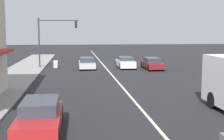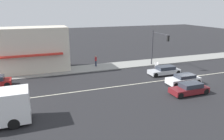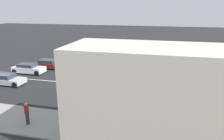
% 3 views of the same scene
% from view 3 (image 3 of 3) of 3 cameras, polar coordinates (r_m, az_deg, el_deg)
% --- Properties ---
extents(ground_plane, '(160.00, 160.00, 0.00)m').
position_cam_3_polar(ground_plane, '(23.96, 6.90, -4.83)').
color(ground_plane, '#232326').
extents(sidewalk_right, '(4.00, 73.00, 0.12)m').
position_cam_3_polar(sidewalk_right, '(15.86, 4.57, -16.26)').
color(sidewalk_right, gray).
rests_on(sidewalk_right, ground).
extents(building_corner_store, '(5.01, 10.52, 6.41)m').
position_cam_3_polar(building_corner_store, '(12.85, 12.49, -8.26)').
color(building_corner_store, beige).
rests_on(building_corner_store, sidewalk_right).
extents(pedestrian, '(0.34, 0.34, 1.71)m').
position_cam_3_polar(pedestrian, '(17.55, -21.36, -10.42)').
color(pedestrian, '#282D42').
rests_on(pedestrian, sidewalk_right).
extents(delivery_truck, '(2.44, 7.50, 2.87)m').
position_cam_3_polar(delivery_truck, '(28.41, 21.20, 0.66)').
color(delivery_truck, silver).
rests_on(delivery_truck, ground).
extents(sedan_maroon, '(1.75, 4.25, 1.28)m').
position_cam_3_polar(sedan_maroon, '(32.58, -16.19, 1.48)').
color(sedan_maroon, maroon).
rests_on(sedan_maroon, ground).
extents(hatchback_red, '(1.74, 4.39, 1.33)m').
position_cam_3_polar(hatchback_red, '(19.55, 26.81, -9.55)').
color(hatchback_red, '#AD1E1E').
rests_on(hatchback_red, ground).
extents(sedan_silver, '(1.77, 4.50, 1.24)m').
position_cam_3_polar(sedan_silver, '(27.81, -26.25, -2.14)').
color(sedan_silver, '#B7BABF').
rests_on(sedan_silver, ground).
extents(van_white, '(1.77, 4.17, 1.29)m').
position_cam_3_polar(van_white, '(31.03, -20.96, 0.34)').
color(van_white, silver).
rests_on(van_white, ground).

